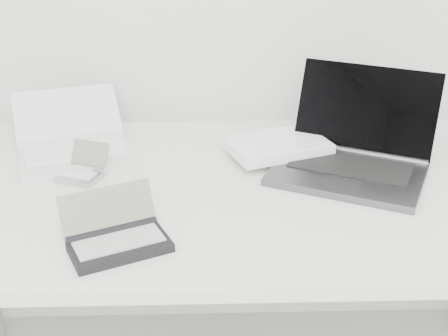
{
  "coord_description": "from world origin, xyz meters",
  "views": [
    {
      "loc": [
        -0.07,
        0.27,
        1.38
      ],
      "look_at": [
        -0.03,
        1.51,
        0.79
      ],
      "focal_mm": 50.0,
      "sensor_mm": 36.0,
      "label": 1
    }
  ],
  "objects_px": {
    "desk": "(236,202)",
    "netbook_open_white": "(74,145)",
    "palmtop_charcoal": "(116,237)",
    "laptop_large": "(329,152)"
  },
  "relations": [
    {
      "from": "desk",
      "to": "netbook_open_white",
      "type": "height_order",
      "value": "netbook_open_white"
    },
    {
      "from": "laptop_large",
      "to": "netbook_open_white",
      "type": "bearing_deg",
      "value": -162.69
    },
    {
      "from": "laptop_large",
      "to": "netbook_open_white",
      "type": "relative_size",
      "value": 1.35
    },
    {
      "from": "desk",
      "to": "palmtop_charcoal",
      "type": "bearing_deg",
      "value": -133.37
    },
    {
      "from": "palmtop_charcoal",
      "to": "desk",
      "type": "bearing_deg",
      "value": 22.07
    },
    {
      "from": "netbook_open_white",
      "to": "palmtop_charcoal",
      "type": "xyz_separation_m",
      "value": [
        0.16,
        -0.44,
        -0.01
      ]
    },
    {
      "from": "desk",
      "to": "netbook_open_white",
      "type": "relative_size",
      "value": 4.07
    },
    {
      "from": "laptop_large",
      "to": "desk",
      "type": "bearing_deg",
      "value": -132.95
    },
    {
      "from": "netbook_open_white",
      "to": "palmtop_charcoal",
      "type": "bearing_deg",
      "value": -86.42
    },
    {
      "from": "desk",
      "to": "laptop_large",
      "type": "xyz_separation_m",
      "value": [
        0.23,
        0.09,
        0.08
      ]
    }
  ]
}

